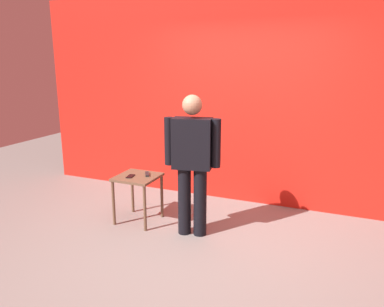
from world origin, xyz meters
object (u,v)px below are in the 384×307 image
at_px(side_table, 138,183).
at_px(tv_remote, 147,174).
at_px(cell_phone, 131,176).
at_px(standing_person, 192,159).

bearing_deg(side_table, tv_remote, 41.89).
bearing_deg(cell_phone, tv_remote, 33.16).
bearing_deg(cell_phone, side_table, 34.46).
relative_size(standing_person, cell_phone, 11.18).
bearing_deg(tv_remote, cell_phone, -168.61).
xyz_separation_m(standing_person, side_table, (-0.76, 0.07, -0.41)).
xyz_separation_m(side_table, cell_phone, (-0.06, -0.06, 0.10)).
distance_m(standing_person, cell_phone, 0.87).
xyz_separation_m(cell_phone, tv_remote, (0.15, 0.14, 0.01)).
xyz_separation_m(standing_person, cell_phone, (-0.82, 0.01, -0.31)).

